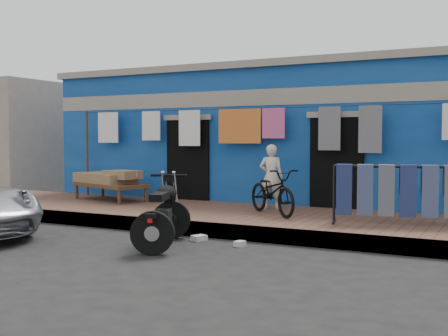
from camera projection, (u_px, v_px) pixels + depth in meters
ground at (160, 255)px, 8.03m from camera, size 80.00×80.00×0.00m
sidewalk at (248, 219)px, 10.69m from camera, size 28.00×3.00×0.25m
curb at (212, 230)px, 9.40m from camera, size 28.00×0.10×0.25m
building at (314, 138)px, 14.16m from camera, size 12.20×5.20×3.36m
neighbor_left at (4, 137)px, 19.17m from camera, size 6.00×5.00×3.40m
clothesline at (253, 131)px, 11.92m from camera, size 10.06×0.06×2.10m
seated_person at (271, 177)px, 11.26m from camera, size 0.52×0.40×1.30m
bicycle at (272, 187)px, 10.39m from camera, size 1.61×1.47×1.05m
motorcycle at (163, 211)px, 8.64m from camera, size 1.71×2.07×1.09m
charpoy at (110, 186)px, 12.83m from camera, size 2.54×2.11×0.67m
jeans_rack at (397, 194)px, 9.16m from camera, size 2.30×1.33×1.02m
litter_a at (141, 233)px, 9.64m from camera, size 0.20×0.16×0.09m
litter_b at (240, 244)px, 8.64m from camera, size 0.16×0.19×0.08m
litter_c at (199, 238)px, 9.12m from camera, size 0.25×0.27×0.09m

